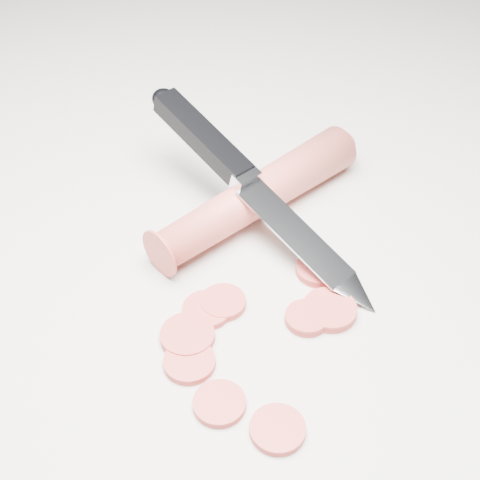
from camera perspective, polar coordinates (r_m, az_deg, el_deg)
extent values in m
plane|color=silver|center=(0.49, 0.90, -4.45)|extent=(2.40, 2.40, 0.00)
cylinder|color=#D54D41|center=(0.54, 1.52, 3.84)|extent=(0.18, 0.15, 0.03)
cylinder|color=#CD3C36|center=(0.48, -2.85, -5.96)|extent=(0.03, 0.03, 0.01)
cylinder|color=#CD3C36|center=(0.43, -1.77, -13.77)|extent=(0.03, 0.03, 0.01)
cylinder|color=#CD3C36|center=(0.45, -4.34, -10.34)|extent=(0.03, 0.03, 0.01)
cylinder|color=#CD3C36|center=(0.47, 5.71, -6.64)|extent=(0.03, 0.03, 0.01)
cylinder|color=#CD3C36|center=(0.48, 7.64, -5.93)|extent=(0.04, 0.04, 0.01)
cylinder|color=#CD3C36|center=(0.48, -1.46, -5.34)|extent=(0.03, 0.03, 0.01)
cylinder|color=#CD3C36|center=(0.42, 3.23, -15.82)|extent=(0.03, 0.03, 0.01)
cylinder|color=#CD3C36|center=(0.51, 6.71, -2.50)|extent=(0.03, 0.03, 0.01)
cylinder|color=#CD3C36|center=(0.46, -4.51, -8.14)|extent=(0.04, 0.04, 0.01)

